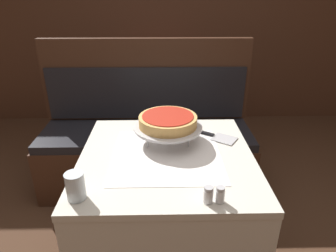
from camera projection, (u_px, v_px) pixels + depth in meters
dining_table_front at (167, 175)px, 1.45m from camera, size 0.81×0.81×0.77m
dining_table_rear at (155, 75)px, 3.04m from camera, size 0.69×0.69×0.77m
booth_bench at (147, 147)px, 2.37m from camera, size 1.60×0.54×1.14m
back_wall_panel at (163, 15)px, 3.26m from camera, size 6.00×0.04×2.40m
pizza_pan_stand at (168, 127)px, 1.48m from camera, size 0.34×0.34×0.09m
deep_dish_pizza at (168, 121)px, 1.47m from camera, size 0.29×0.29×0.05m
pizza_server at (211, 135)px, 1.57m from camera, size 0.28×0.21×0.01m
water_glass_near at (75, 186)px, 1.09m from camera, size 0.07×0.07×0.11m
salt_shaker at (208, 195)px, 1.08m from camera, size 0.04×0.04×0.06m
pepper_shaker at (220, 195)px, 1.08m from camera, size 0.03×0.03×0.06m
condiment_caddy at (157, 61)px, 2.97m from camera, size 0.13×0.13×0.17m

